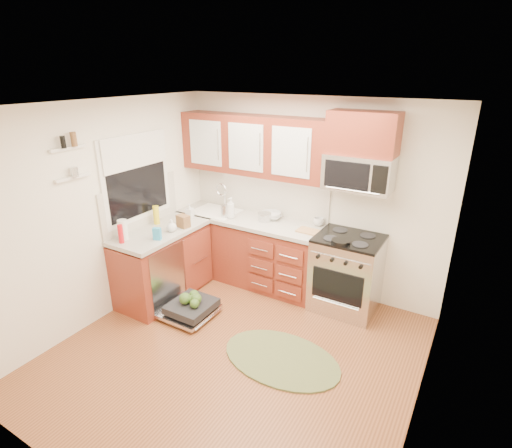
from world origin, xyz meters
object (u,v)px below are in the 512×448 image
Objects in this scene: range at (346,273)px; rug at (281,358)px; dishwasher at (189,308)px; skillet at (341,242)px; cup at (319,222)px; cutting_board at (309,231)px; sink at (216,220)px; bowl_b at (271,215)px; stock_pot at (265,217)px; microwave at (359,172)px; upper_cabinets at (253,145)px; bowl_a at (273,217)px; paper_towel_roll at (123,230)px.

range is 0.76× the size of rug.
skillet reaches higher than dishwasher.
cutting_board is at bearing -94.50° from cup.
bowl_b reaches higher than sink.
range reaches higher than rug.
bowl_b is at bearing 79.66° from stock_pot.
range is 1.24m from bowl_b.
rug is at bearing -5.74° from dishwasher.
range is 1.26m from stock_pot.
range is at bearing 80.83° from skillet.
microwave reaches higher than dishwasher.
bowl_b is (-1.10, 0.37, -0.00)m from skillet.
upper_cabinets is at bearing 174.11° from range.
microwave is 0.80m from skillet.
upper_cabinets is at bearing 177.44° from bowl_a.
bowl_a is at bearing 161.88° from skillet.
rug is (1.31, -0.13, -0.09)m from dishwasher.
stock_pot is (0.38, 1.15, 0.88)m from dishwasher.
bowl_b is 0.66m from cup.
microwave is at bearing -1.02° from upper_cabinets.
skillet is at bearing -18.49° from bowl_b.
microwave is at bearing 80.71° from rug.
bowl_b is (-1.13, 0.03, -0.73)m from microwave.
cup is (0.93, 0.07, -0.90)m from upper_cabinets.
microwave is at bearing -1.59° from bowl_b.
upper_cabinets reaches higher than microwave.
bowl_b is at bearing 161.51° from skillet.
bowl_b reaches higher than skillet.
bowl_b reaches higher than range.
cup is (-0.45, 0.44, 0.01)m from skillet.
stock_pot reaches higher than skillet.
range is at bearing -7.61° from bowl_b.
upper_cabinets is at bearing 168.81° from cutting_board.
dishwasher is 3.09× the size of bowl_a.
rug is (-0.23, -1.38, -1.69)m from microwave.
stock_pot is at bearing -26.34° from upper_cabinets.
upper_cabinets is at bearing 59.53° from paper_towel_roll.
paper_towel_roll is (-0.35, -1.33, 0.24)m from sink.
dishwasher is (0.39, -1.12, -0.70)m from sink.
microwave is at bearing 90.00° from range.
bowl_a is at bearing 173.17° from range.
stock_pot and cup have the same top height.
cutting_board reaches higher than sink.
sink is 0.83m from bowl_b.
cup is at bearing 9.01° from sink.
microwave is at bearing -0.58° from bowl_a.
range is 3.28× the size of cutting_board.
stock_pot is at bearing 50.51° from paper_towel_roll.
stock_pot reaches higher than bowl_b.
sink is 1.38m from dishwasher.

